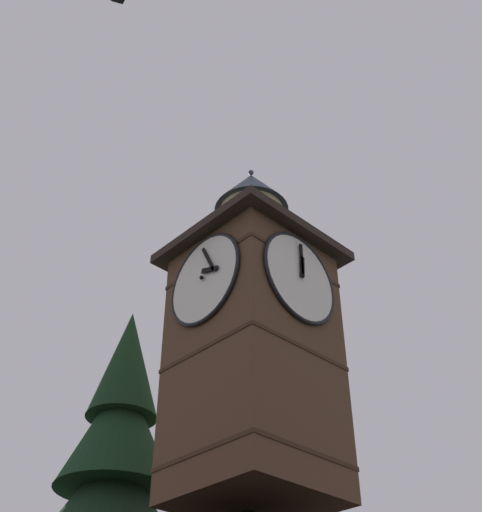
# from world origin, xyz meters

# --- Properties ---
(clock_tower) EXTENTS (3.87, 3.87, 9.74)m
(clock_tower) POSITION_xyz_m (-1.14, 0.17, 10.84)
(clock_tower) COLOR brown
(clock_tower) RESTS_ON building_main
(flying_bird_low) EXTENTS (0.54, 0.61, 0.13)m
(flying_bird_low) POSITION_xyz_m (-3.93, -1.76, 17.39)
(flying_bird_low) COLOR black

